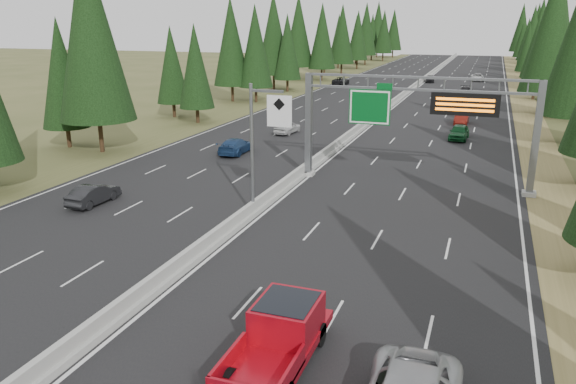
# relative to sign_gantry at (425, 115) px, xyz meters

# --- Properties ---
(road) EXTENTS (32.00, 260.00, 0.08)m
(road) POSITION_rel_sign_gantry_xyz_m (-8.92, 45.12, -5.23)
(road) COLOR black
(road) RESTS_ON ground
(shoulder_right) EXTENTS (3.60, 260.00, 0.06)m
(shoulder_right) POSITION_rel_sign_gantry_xyz_m (8.88, 45.12, -5.24)
(shoulder_right) COLOR olive
(shoulder_right) RESTS_ON ground
(shoulder_left) EXTENTS (3.60, 260.00, 0.06)m
(shoulder_left) POSITION_rel_sign_gantry_xyz_m (-26.72, 45.12, -5.24)
(shoulder_left) COLOR #424A22
(shoulder_left) RESTS_ON ground
(median_barrier) EXTENTS (0.70, 260.00, 0.85)m
(median_barrier) POSITION_rel_sign_gantry_xyz_m (-8.92, 45.12, -4.85)
(median_barrier) COLOR #969791
(median_barrier) RESTS_ON road
(sign_gantry) EXTENTS (16.75, 0.98, 7.80)m
(sign_gantry) POSITION_rel_sign_gantry_xyz_m (0.00, 0.00, 0.00)
(sign_gantry) COLOR slate
(sign_gantry) RESTS_ON road
(hov_sign_pole) EXTENTS (2.80, 0.50, 8.00)m
(hov_sign_pole) POSITION_rel_sign_gantry_xyz_m (-8.33, -9.92, -0.54)
(hov_sign_pole) COLOR slate
(hov_sign_pole) RESTS_ON road
(tree_row_right) EXTENTS (11.52, 241.85, 18.95)m
(tree_row_right) POSITION_rel_sign_gantry_xyz_m (13.17, 40.24, 4.03)
(tree_row_right) COLOR black
(tree_row_right) RESTS_ON ground
(tree_row_left) EXTENTS (11.63, 239.92, 18.59)m
(tree_row_left) POSITION_rel_sign_gantry_xyz_m (-30.70, 36.58, 3.83)
(tree_row_left) COLOR black
(tree_row_left) RESTS_ON ground
(red_pickup) EXTENTS (2.23, 6.23, 2.03)m
(red_pickup) POSITION_rel_sign_gantry_xyz_m (-1.84, -23.79, -4.06)
(red_pickup) COLOR black
(red_pickup) RESTS_ON road
(car_ahead_green) EXTENTS (1.99, 4.45, 1.48)m
(car_ahead_green) POSITION_rel_sign_gantry_xyz_m (1.52, 18.49, -4.45)
(car_ahead_green) COLOR #114C23
(car_ahead_green) RESTS_ON road
(car_ahead_dkred) EXTENTS (1.53, 4.23, 1.39)m
(car_ahead_dkred) POSITION_rel_sign_gantry_xyz_m (1.26, 27.68, -4.50)
(car_ahead_dkred) COLOR #62140E
(car_ahead_dkred) RESTS_ON road
(car_ahead_dkgrey) EXTENTS (2.40, 5.41, 1.55)m
(car_ahead_dkgrey) POSITION_rel_sign_gantry_xyz_m (0.40, 54.16, -4.42)
(car_ahead_dkgrey) COLOR black
(car_ahead_dkgrey) RESTS_ON road
(car_ahead_white) EXTENTS (2.84, 5.35, 1.43)m
(car_ahead_white) POSITION_rel_sign_gantry_xyz_m (1.29, 81.06, -4.47)
(car_ahead_white) COLOR silver
(car_ahead_white) RESTS_ON road
(car_ahead_far) EXTENTS (2.02, 4.25, 1.40)m
(car_ahead_far) POSITION_rel_sign_gantry_xyz_m (-7.42, 75.22, -4.49)
(car_ahead_far) COLOR black
(car_ahead_far) RESTS_ON road
(car_onc_near) EXTENTS (1.50, 4.02, 1.31)m
(car_onc_near) POSITION_rel_sign_gantry_xyz_m (-19.53, -11.42, -4.53)
(car_onc_near) COLOR black
(car_onc_near) RESTS_ON road
(car_onc_blue) EXTENTS (2.12, 4.87, 1.39)m
(car_onc_blue) POSITION_rel_sign_gantry_xyz_m (-17.02, 5.09, -4.49)
(car_onc_blue) COLOR navy
(car_onc_blue) RESTS_ON road
(car_onc_white) EXTENTS (2.04, 4.20, 1.38)m
(car_onc_white) POSITION_rel_sign_gantry_xyz_m (-15.88, 15.62, -4.50)
(car_onc_white) COLOR silver
(car_onc_white) RESTS_ON road
(car_onc_far) EXTENTS (2.41, 5.18, 1.44)m
(car_onc_far) POSITION_rel_sign_gantry_xyz_m (-22.81, 64.71, -4.47)
(car_onc_far) COLOR black
(car_onc_far) RESTS_ON road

